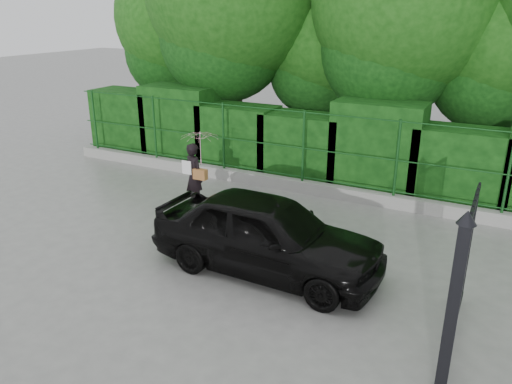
% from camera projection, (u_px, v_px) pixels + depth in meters
% --- Properties ---
extents(ground, '(80.00, 80.00, 0.00)m').
position_uv_depth(ground, '(188.00, 263.00, 9.17)').
color(ground, gray).
extents(kerb, '(14.00, 0.25, 0.30)m').
position_uv_depth(kerb, '(288.00, 184.00, 12.87)').
color(kerb, '#9E9E99').
rests_on(kerb, ground).
extents(fence, '(14.13, 0.06, 1.80)m').
position_uv_depth(fence, '(297.00, 146.00, 12.41)').
color(fence, '#124417').
rests_on(fence, kerb).
extents(hedge, '(14.20, 1.20, 2.28)m').
position_uv_depth(hedge, '(301.00, 143.00, 13.44)').
color(hedge, black).
rests_on(hedge, ground).
extents(trees, '(17.10, 6.15, 8.08)m').
position_uv_depth(trees, '(378.00, 0.00, 13.53)').
color(trees, black).
rests_on(trees, ground).
extents(gate, '(0.22, 2.33, 2.36)m').
position_uv_depth(gate, '(458.00, 285.00, 6.17)').
color(gate, black).
rests_on(gate, ground).
extents(woman, '(0.91, 0.88, 1.83)m').
position_uv_depth(woman, '(198.00, 158.00, 11.38)').
color(woman, black).
rests_on(woman, ground).
extents(car, '(4.18, 1.77, 1.41)m').
position_uv_depth(car, '(267.00, 234.00, 8.70)').
color(car, black).
rests_on(car, ground).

